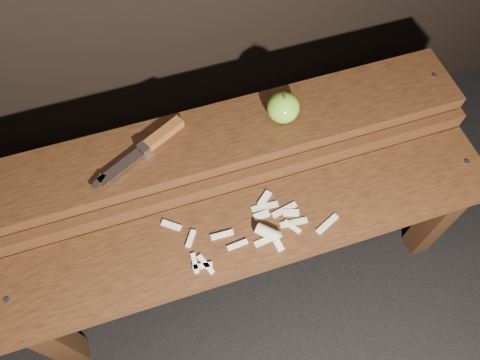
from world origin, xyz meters
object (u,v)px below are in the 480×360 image
object	(u,v)px
bench_front_tier	(255,241)
bench_rear_tier	(227,152)
knife	(153,142)
apple	(283,108)

from	to	relation	value
bench_front_tier	bench_rear_tier	distance (m)	0.23
bench_front_tier	knife	bearing A→B (deg)	124.55
apple	knife	size ratio (longest dim) A/B	0.34
apple	knife	world-z (taller)	apple
apple	knife	distance (m)	0.32
apple	bench_front_tier	bearing A→B (deg)	-121.81
bench_front_tier	knife	distance (m)	0.34
bench_rear_tier	apple	distance (m)	0.19
apple	knife	xyz separation A→B (m)	(-0.31, 0.02, -0.02)
bench_rear_tier	knife	world-z (taller)	knife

